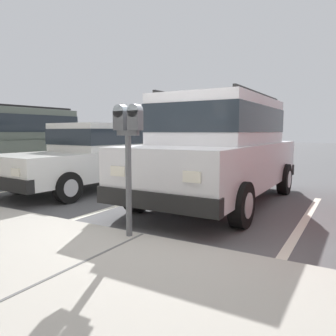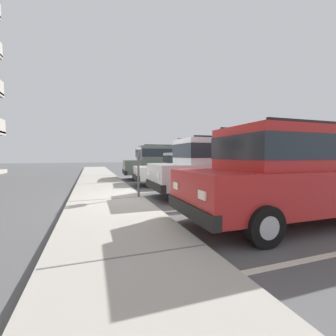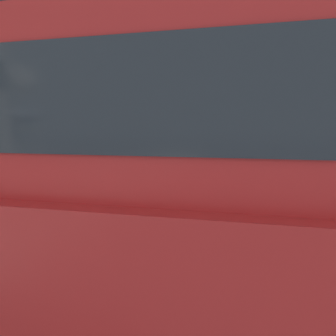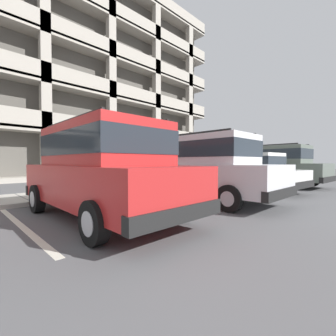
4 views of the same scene
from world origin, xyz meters
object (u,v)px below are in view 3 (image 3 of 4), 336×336
object	(u,v)px
silver_suv	(268,150)
parking_meter_near	(100,138)
dark_hatchback	(258,152)
blue_coupe	(255,138)
red_sedan	(254,187)

from	to	relation	value
silver_suv	parking_meter_near	bearing A→B (deg)	89.72
dark_hatchback	blue_coupe	distance (m)	2.91
dark_hatchback	parking_meter_near	distance (m)	4.22
red_sedan	parking_meter_near	distance (m)	4.22
silver_suv	parking_meter_near	distance (m)	2.87
silver_suv	dark_hatchback	world-z (taller)	silver_suv
red_sedan	parking_meter_near	bearing A→B (deg)	38.17
parking_meter_near	dark_hatchback	bearing A→B (deg)	-42.22
dark_hatchback	parking_meter_near	world-z (taller)	parking_meter_near
dark_hatchback	blue_coupe	size ratio (longest dim) A/B	0.94
silver_suv	parking_meter_near	size ratio (longest dim) A/B	3.12
red_sedan	parking_meter_near	size ratio (longest dim) A/B	3.11
red_sedan	blue_coupe	size ratio (longest dim) A/B	0.98
silver_suv	blue_coupe	distance (m)	6.05
dark_hatchback	parking_meter_near	size ratio (longest dim) A/B	2.99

